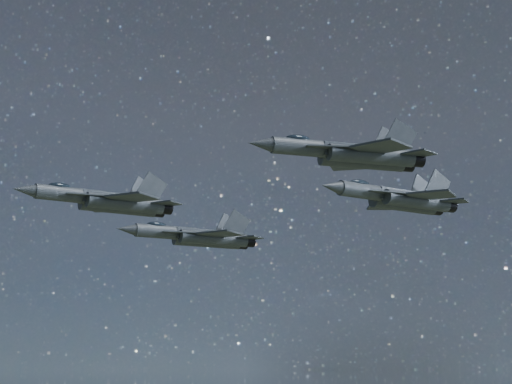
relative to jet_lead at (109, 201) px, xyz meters
name	(u,v)px	position (x,y,z in m)	size (l,w,h in m)	color
jet_lead	(109,201)	(0.00, 0.00, 0.00)	(16.45, 11.25, 4.13)	#30363C
jet_left	(199,237)	(13.49, 16.89, -0.36)	(18.07, 12.56, 4.54)	#30363C
jet_right	(353,154)	(18.00, -17.31, 1.98)	(16.12, 11.52, 4.12)	#30363C
jet_slot	(400,199)	(33.38, 3.24, 2.98)	(19.37, 13.18, 4.87)	#30363C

